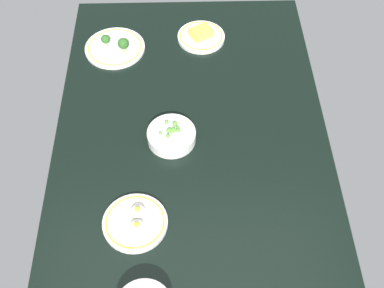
# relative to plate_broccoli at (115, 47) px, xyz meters

# --- Properties ---
(dining_table) EXTENTS (1.46, 0.86, 0.04)m
(dining_table) POSITION_rel_plate_broccoli_xyz_m (-0.46, -0.27, -0.03)
(dining_table) COLOR black
(dining_table) RESTS_ON ground
(plate_broccoli) EXTENTS (0.22, 0.22, 0.07)m
(plate_broccoli) POSITION_rel_plate_broccoli_xyz_m (0.00, 0.00, 0.00)
(plate_broccoli) COLOR white
(plate_broccoli) RESTS_ON dining_table
(bowl_peas) EXTENTS (0.15, 0.15, 0.05)m
(bowl_peas) POSITION_rel_plate_broccoli_xyz_m (-0.42, -0.20, 0.01)
(bowl_peas) COLOR white
(bowl_peas) RESTS_ON dining_table
(plate_cheese) EXTENTS (0.18, 0.18, 0.04)m
(plate_cheese) POSITION_rel_plate_broccoli_xyz_m (0.05, -0.31, 0.00)
(plate_cheese) COLOR white
(plate_cheese) RESTS_ON dining_table
(plate_eggs) EXTENTS (0.18, 0.18, 0.04)m
(plate_eggs) POSITION_rel_plate_broccoli_xyz_m (-0.72, -0.10, -0.00)
(plate_eggs) COLOR white
(plate_eggs) RESTS_ON dining_table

